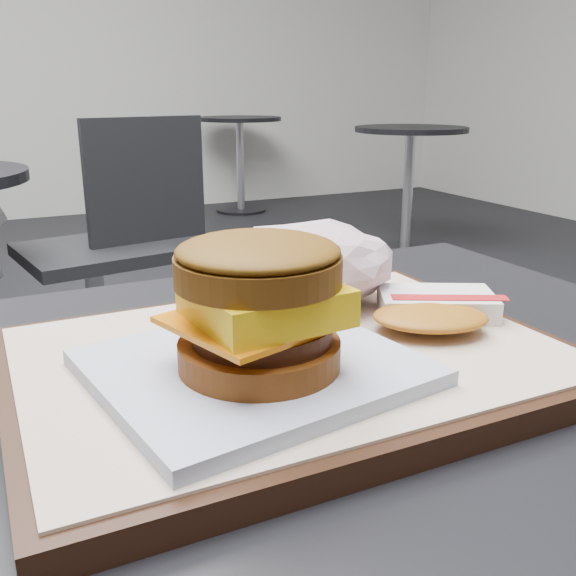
# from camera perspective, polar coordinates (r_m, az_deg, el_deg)

# --- Properties ---
(serving_tray) EXTENTS (0.38, 0.28, 0.02)m
(serving_tray) POSITION_cam_1_polar(r_m,az_deg,el_deg) (0.46, 0.24, -6.55)
(serving_tray) COLOR black
(serving_tray) RESTS_ON customer_table
(breakfast_sandwich) EXTENTS (0.21, 0.20, 0.09)m
(breakfast_sandwich) POSITION_cam_1_polar(r_m,az_deg,el_deg) (0.39, -2.70, -2.85)
(breakfast_sandwich) COLOR silver
(breakfast_sandwich) RESTS_ON serving_tray
(hash_brown) EXTENTS (0.13, 0.12, 0.02)m
(hash_brown) POSITION_cam_1_polar(r_m,az_deg,el_deg) (0.51, 12.84, -1.86)
(hash_brown) COLOR white
(hash_brown) RESTS_ON serving_tray
(crumpled_wrapper) EXTENTS (0.15, 0.12, 0.07)m
(crumpled_wrapper) POSITION_cam_1_polar(r_m,az_deg,el_deg) (0.54, 1.76, 2.11)
(crumpled_wrapper) COLOR silver
(crumpled_wrapper) RESTS_ON serving_tray
(neighbor_chair) EXTENTS (0.63, 0.48, 0.88)m
(neighbor_chair) POSITION_cam_1_polar(r_m,az_deg,el_deg) (2.15, -15.39, 4.52)
(neighbor_chair) COLOR #959599
(neighbor_chair) RESTS_ON ground
(bg_table_near) EXTENTS (0.66, 0.66, 0.75)m
(bg_table_near) POSITION_cam_1_polar(r_m,az_deg,el_deg) (3.95, 10.76, 11.19)
(bg_table_near) COLOR black
(bg_table_near) RESTS_ON ground
(bg_table_far) EXTENTS (0.66, 0.66, 0.75)m
(bg_table_far) POSITION_cam_1_polar(r_m,az_deg,el_deg) (5.24, -4.31, 12.88)
(bg_table_far) COLOR black
(bg_table_far) RESTS_ON ground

